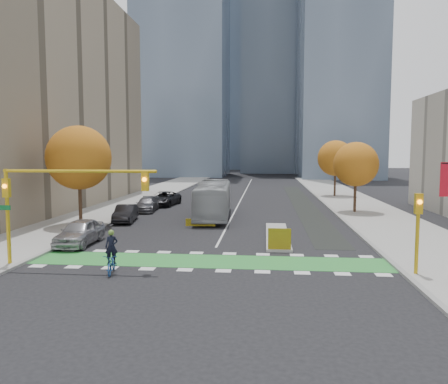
% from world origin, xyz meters
% --- Properties ---
extents(ground, '(300.00, 300.00, 0.00)m').
position_xyz_m(ground, '(0.00, 0.00, 0.00)').
color(ground, black).
rests_on(ground, ground).
extents(sidewalk_west, '(7.00, 120.00, 0.15)m').
position_xyz_m(sidewalk_west, '(-13.50, 20.00, 0.07)').
color(sidewalk_west, gray).
rests_on(sidewalk_west, ground).
extents(sidewalk_east, '(7.00, 120.00, 0.15)m').
position_xyz_m(sidewalk_east, '(13.50, 20.00, 0.07)').
color(sidewalk_east, gray).
rests_on(sidewalk_east, ground).
extents(curb_west, '(0.30, 120.00, 0.16)m').
position_xyz_m(curb_west, '(-10.00, 20.00, 0.07)').
color(curb_west, gray).
rests_on(curb_west, ground).
extents(curb_east, '(0.30, 120.00, 0.16)m').
position_xyz_m(curb_east, '(10.00, 20.00, 0.07)').
color(curb_east, gray).
rests_on(curb_east, ground).
extents(bike_crossing, '(20.00, 3.00, 0.01)m').
position_xyz_m(bike_crossing, '(0.00, 1.50, 0.01)').
color(bike_crossing, '#2B8534').
rests_on(bike_crossing, ground).
extents(centre_line, '(0.15, 70.00, 0.01)m').
position_xyz_m(centre_line, '(0.00, 40.00, 0.01)').
color(centre_line, silver).
rests_on(centre_line, ground).
extents(bike_lane_paint, '(2.50, 50.00, 0.01)m').
position_xyz_m(bike_lane_paint, '(7.50, 30.00, 0.01)').
color(bike_lane_paint, black).
rests_on(bike_lane_paint, ground).
extents(median_island, '(1.60, 10.00, 0.16)m').
position_xyz_m(median_island, '(4.00, 9.00, 0.08)').
color(median_island, gray).
rests_on(median_island, ground).
extents(hazard_board, '(1.40, 0.12, 1.30)m').
position_xyz_m(hazard_board, '(4.00, 4.20, 0.80)').
color(hazard_board, yellow).
rests_on(hazard_board, median_island).
extents(building_west, '(16.00, 44.00, 25.00)m').
position_xyz_m(building_west, '(-24.00, 22.00, 12.50)').
color(building_west, gray).
rests_on(building_west, ground).
extents(tower_nw, '(22.00, 22.00, 70.00)m').
position_xyz_m(tower_nw, '(-18.00, 90.00, 35.00)').
color(tower_nw, '#47566B').
rests_on(tower_nw, ground).
extents(tower_nc, '(20.00, 20.00, 90.00)m').
position_xyz_m(tower_nc, '(6.00, 110.00, 45.00)').
color(tower_nc, '#47566B').
rests_on(tower_nc, ground).
extents(tower_ne, '(18.00, 24.00, 60.00)m').
position_xyz_m(tower_ne, '(20.00, 85.00, 30.00)').
color(tower_ne, '#47566B').
rests_on(tower_ne, ground).
extents(tower_far, '(26.00, 26.00, 80.00)m').
position_xyz_m(tower_far, '(-4.00, 140.00, 40.00)').
color(tower_far, '#47566B').
rests_on(tower_far, ground).
extents(tree_west, '(5.20, 5.20, 8.22)m').
position_xyz_m(tree_west, '(-12.00, 12.00, 5.62)').
color(tree_west, '#332114').
rests_on(tree_west, ground).
extents(tree_east_near, '(4.40, 4.40, 7.08)m').
position_xyz_m(tree_east_near, '(12.00, 22.00, 4.86)').
color(tree_east_near, '#332114').
rests_on(tree_east_near, ground).
extents(tree_east_far, '(4.80, 4.80, 7.65)m').
position_xyz_m(tree_east_far, '(12.50, 38.00, 5.24)').
color(tree_east_far, '#332114').
rests_on(tree_east_far, ground).
extents(traffic_signal_west, '(8.53, 0.56, 5.20)m').
position_xyz_m(traffic_signal_west, '(-7.93, -0.51, 4.03)').
color(traffic_signal_west, '#BF9914').
rests_on(traffic_signal_west, ground).
extents(traffic_signal_east, '(0.35, 0.43, 4.10)m').
position_xyz_m(traffic_signal_east, '(10.50, -0.51, 2.73)').
color(traffic_signal_east, '#BF9914').
rests_on(traffic_signal_east, ground).
extents(cyclist, '(1.01, 2.01, 2.22)m').
position_xyz_m(cyclist, '(-4.53, -1.39, 0.74)').
color(cyclist, navy).
rests_on(cyclist, ground).
extents(bus, '(3.57, 12.30, 3.38)m').
position_xyz_m(bus, '(-1.70, 17.90, 1.69)').
color(bus, '#999DA0').
rests_on(bus, ground).
extents(parked_car_a, '(2.01, 4.96, 1.69)m').
position_xyz_m(parked_car_a, '(-9.00, 5.00, 0.84)').
color(parked_car_a, '#A3A2A7').
rests_on(parked_car_a, ground).
extents(parked_car_b, '(2.16, 4.68, 1.49)m').
position_xyz_m(parked_car_b, '(-9.00, 14.41, 0.74)').
color(parked_car_b, black).
rests_on(parked_car_b, ground).
extents(parked_car_c, '(2.36, 5.02, 1.42)m').
position_xyz_m(parked_car_c, '(-9.00, 21.17, 0.71)').
color(parked_car_c, '#515056').
rests_on(parked_car_c, ground).
extents(parked_car_d, '(3.31, 5.97, 1.58)m').
position_xyz_m(parked_car_d, '(-8.39, 26.17, 0.79)').
color(parked_car_d, black).
rests_on(parked_car_d, ground).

